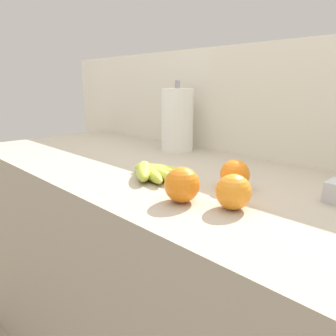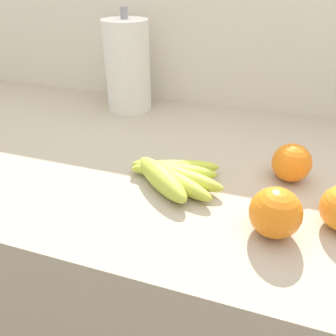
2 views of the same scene
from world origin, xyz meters
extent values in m
cube|color=#ADA08C|center=(0.00, 0.00, 0.45)|extent=(1.98, 0.67, 0.90)
cube|color=silver|center=(0.00, 0.37, 0.65)|extent=(2.38, 0.06, 1.30)
ellipsoid|color=#B1BF3F|center=(-0.08, -0.12, 0.92)|extent=(0.15, 0.14, 0.04)
ellipsoid|color=#B8C23F|center=(-0.06, -0.11, 0.92)|extent=(0.19, 0.11, 0.04)
ellipsoid|color=#B6C13F|center=(-0.06, -0.10, 0.92)|extent=(0.20, 0.07, 0.04)
ellipsoid|color=#ACC83F|center=(-0.06, -0.08, 0.92)|extent=(0.17, 0.06, 0.03)
ellipsoid|color=#B9CB3F|center=(-0.07, -0.07, 0.92)|extent=(0.18, 0.09, 0.03)
sphere|color=orange|center=(0.15, -0.02, 0.94)|extent=(0.08, 0.08, 0.08)
sphere|color=orange|center=(0.23, -0.14, 0.94)|extent=(0.08, 0.08, 0.08)
sphere|color=orange|center=(0.13, -0.18, 0.94)|extent=(0.08, 0.08, 0.08)
cylinder|color=white|center=(-0.30, 0.23, 1.03)|extent=(0.13, 0.13, 0.24)
cylinder|color=gray|center=(-0.30, 0.23, 1.04)|extent=(0.02, 0.02, 0.27)
camera|label=1|loc=(0.61, -0.69, 1.16)|focal=34.73mm
camera|label=2|loc=(0.08, -0.59, 1.27)|focal=34.14mm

